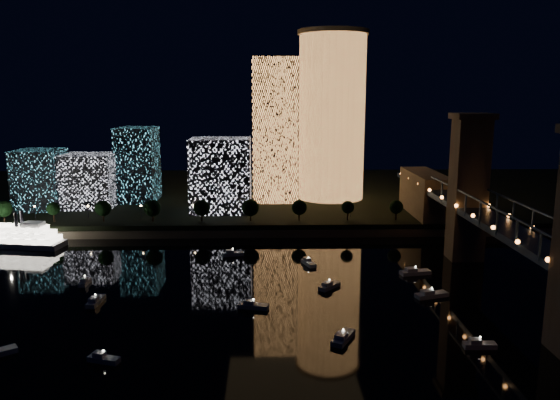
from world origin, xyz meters
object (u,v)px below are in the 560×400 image
Objects in this scene: tower_rectangular at (275,130)px; riverboat at (3,237)px; truss_bridge at (531,251)px; tower_cylindrical at (332,116)px.

riverboat is (-103.55, -62.78, -35.46)m from tower_rectangular.
tower_rectangular is at bearing 116.38° from truss_bridge.
tower_cylindrical is 153.50m from riverboat.
tower_cylindrical reaches higher than riverboat.
tower_cylindrical is at bearing 27.18° from riverboat.
truss_bridge is 5.71× the size of riverboat.
riverboat is at bearing -148.77° from tower_rectangular.
tower_rectangular is 126.18m from riverboat.
truss_bridge is (64.17, -129.37, -22.75)m from tower_rectangular.
truss_bridge reaches higher than riverboat.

